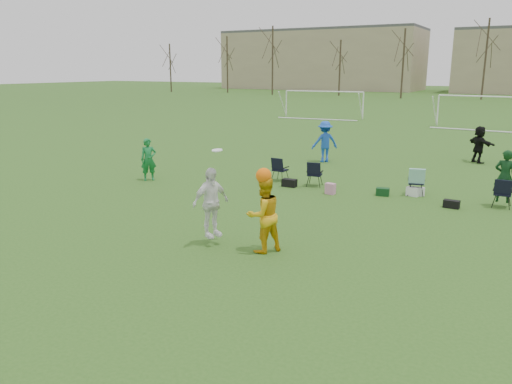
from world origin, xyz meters
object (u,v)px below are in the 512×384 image
Objects in this scene: fielder_green_near at (149,159)px; goal_mid at (489,103)px; goal_left at (324,97)px; fielder_blue at (325,142)px; center_contest at (242,209)px; fielder_black at (479,144)px.

goal_mid is at bearing 20.16° from fielder_green_near.
fielder_blue is at bearing -73.32° from goal_left.
fielder_blue is at bearing 102.09° from center_contest.
center_contest is 0.34× the size of goal_mid.
goal_mid is at bearing -147.62° from fielder_blue.
goal_mid is (-0.93, 15.56, 1.03)m from fielder_black.
fielder_green_near is at bearing 145.78° from center_contest.
goal_mid reaches higher than fielder_green_near.
fielder_blue is 0.79× the size of center_contest.
fielder_green_near is 0.86× the size of fielder_blue.
goal_left is at bearing 108.24° from center_contest.
center_contest is 31.50m from goal_mid.
fielder_green_near is 8.94m from center_contest.
goal_left and goal_mid have the same top height.
fielder_black is 0.24× the size of goal_left.
fielder_blue is at bearing 72.89° from fielder_black.
fielder_black is 0.71× the size of center_contest.
goal_left is at bearing 175.87° from goal_mid.
goal_left is (-3.60, 28.32, 1.06)m from fielder_green_near.
center_contest is at bearing -76.76° from goal_left.
goal_left is 1.00× the size of goal_mid.
fielder_green_near is at bearing -87.76° from goal_left.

